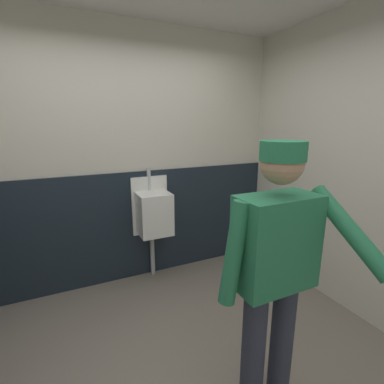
% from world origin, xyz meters
% --- Properties ---
extents(wall_back, '(4.09, 0.12, 2.69)m').
position_xyz_m(wall_back, '(0.00, 1.57, 1.34)').
color(wall_back, beige).
rests_on(wall_back, ground_plane).
extents(wall_right, '(0.12, 3.62, 2.69)m').
position_xyz_m(wall_right, '(1.80, 0.00, 1.34)').
color(wall_right, beige).
rests_on(wall_right, ground_plane).
extents(wainscot_band_back, '(3.49, 0.03, 1.21)m').
position_xyz_m(wainscot_band_back, '(0.00, 1.50, 0.60)').
color(wainscot_band_back, '#19232D').
rests_on(wainscot_band_back, ground_plane).
extents(urinal_solo, '(0.40, 0.34, 1.24)m').
position_xyz_m(urinal_solo, '(0.27, 1.35, 0.78)').
color(urinal_solo, white).
rests_on(urinal_solo, ground_plane).
extents(person, '(0.67, 0.60, 1.63)m').
position_xyz_m(person, '(0.46, -0.33, 0.97)').
color(person, '#2D3342').
rests_on(person, ground_plane).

